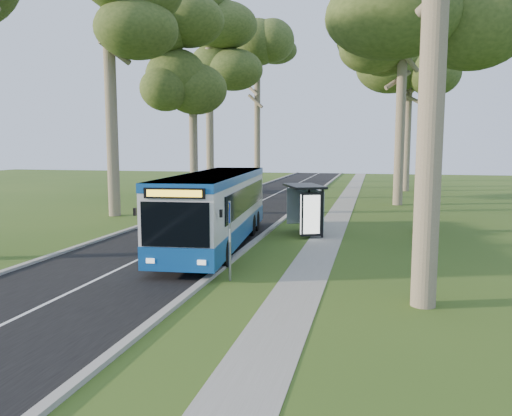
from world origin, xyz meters
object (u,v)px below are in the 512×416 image
Objects in this scene: bus_shelter at (306,201)px; bus at (216,209)px; car_silver at (226,185)px; car_white at (222,185)px; bus_stop_sign at (230,231)px; litter_bin at (308,215)px.

bus is at bearing -157.52° from bus_shelter.
bus_shelter is 0.75× the size of car_silver.
bus reaches higher than car_white.
bus is at bearing 97.38° from bus_stop_sign.
car_silver is at bearing 93.20° from bus_shelter.
bus_stop_sign is 3.05× the size of litter_bin.
car_silver is (-7.05, 24.61, -0.93)m from bus.
bus_stop_sign is 31.23m from car_silver.
bus is at bearing -111.95° from litter_bin.
litter_bin is (0.85, 12.65, -1.18)m from bus_stop_sign.
car_silver is (-9.19, 29.84, -0.91)m from bus_stop_sign.
bus_shelter is 21.89m from car_white.
car_silver is (-0.23, 1.82, -0.11)m from car_white.
bus_shelter reaches higher than car_silver.
car_white is at bearing 94.76° from bus_shelter.
bus is 14.21× the size of litter_bin.
bus is 25.61m from car_silver.
bus is 3.77× the size of bus_shelter.
bus_stop_sign is at bearing -93.85° from litter_bin.
litter_bin is 18.24m from car_white.
bus_stop_sign reaches higher than bus_shelter.
bus_stop_sign is 0.55× the size of car_white.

